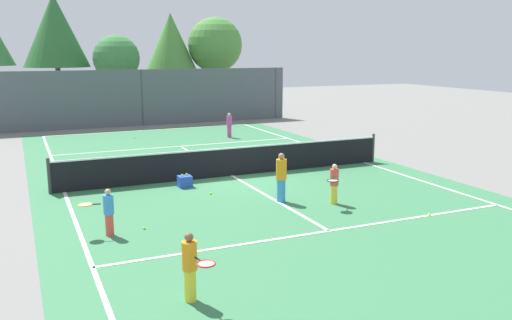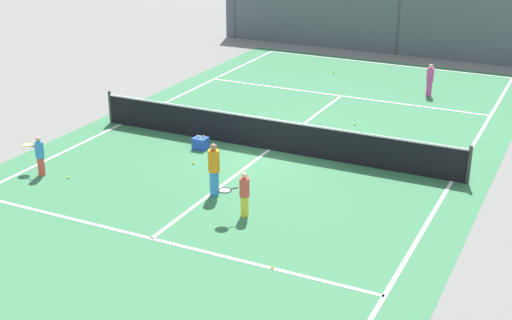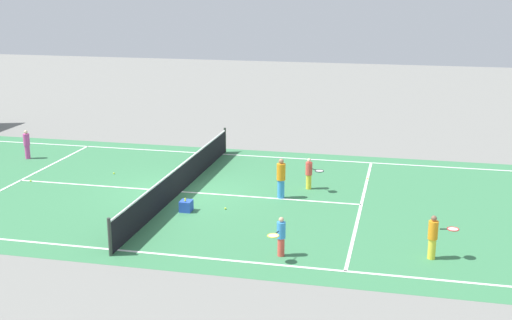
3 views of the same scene
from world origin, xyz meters
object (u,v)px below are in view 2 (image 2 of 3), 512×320
object	(u,v)px
ball_crate	(201,143)
tennis_ball_1	(68,178)
player_1	(243,194)
tennis_ball_5	(193,163)
player_3	(214,169)
tennis_ball_3	(335,98)
tennis_ball_0	(272,268)
player_4	(39,155)
tennis_ball_4	(334,72)
player_0	(430,80)
tennis_ball_2	(355,125)

from	to	relation	value
ball_crate	tennis_ball_1	distance (m)	4.19
player_1	tennis_ball_5	bearing A→B (deg)	140.12
player_3	tennis_ball_3	xyz separation A→B (m)	(-0.16, 9.56, -0.69)
player_3	tennis_ball_5	xyz separation A→B (m)	(-1.58, 1.56, -0.69)
ball_crate	tennis_ball_0	world-z (taller)	ball_crate
tennis_ball_1	tennis_ball_3	xyz separation A→B (m)	(3.98, 10.42, 0.00)
player_4	tennis_ball_5	bearing A→B (deg)	36.27
tennis_ball_0	tennis_ball_4	xyz separation A→B (m)	(-4.49, 15.88, 0.00)
player_4	ball_crate	world-z (taller)	player_4
player_0	tennis_ball_1	xyz separation A→B (m)	(-7.01, -12.35, -0.60)
player_0	tennis_ball_3	bearing A→B (deg)	-147.44
tennis_ball_1	tennis_ball_3	bearing A→B (deg)	69.10
player_0	tennis_ball_3	size ratio (longest dim) A/B	18.65
tennis_ball_1	tennis_ball_2	bearing A→B (deg)	54.16
player_4	player_1	bearing A→B (deg)	1.24
player_0	ball_crate	bearing A→B (deg)	-119.33
ball_crate	tennis_ball_5	size ratio (longest dim) A/B	6.45
tennis_ball_4	player_4	bearing A→B (deg)	-103.87
player_4	ball_crate	distance (m)	4.77
player_4	tennis_ball_2	xyz separation A→B (m)	(6.49, 7.88, -0.56)
player_0	player_4	bearing A→B (deg)	-122.32
player_0	ball_crate	world-z (taller)	player_0
tennis_ball_0	tennis_ball_5	xyz separation A→B (m)	(-4.54, 4.36, 0.00)
tennis_ball_2	tennis_ball_4	bearing A→B (deg)	116.19
player_3	tennis_ball_2	distance (m)	7.13
player_3	tennis_ball_4	world-z (taller)	player_3
ball_crate	tennis_ball_4	world-z (taller)	ball_crate
tennis_ball_1	tennis_ball_3	distance (m)	11.15
player_3	player_4	xyz separation A→B (m)	(-5.00, -0.94, -0.14)
tennis_ball_3	tennis_ball_5	world-z (taller)	same
player_3	ball_crate	size ratio (longest dim) A/B	3.33
ball_crate	tennis_ball_0	bearing A→B (deg)	-48.11
player_1	player_0	bearing A→B (deg)	82.52
tennis_ball_0	player_4	bearing A→B (deg)	166.93
tennis_ball_1	tennis_ball_4	world-z (taller)	same
tennis_ball_3	tennis_ball_4	distance (m)	3.78
ball_crate	tennis_ball_5	distance (m)	1.30
tennis_ball_0	player_1	bearing A→B (deg)	130.62
tennis_ball_0	tennis_ball_3	world-z (taller)	same
tennis_ball_2	tennis_ball_4	size ratio (longest dim) A/B	1.00
player_3	tennis_ball_2	size ratio (longest dim) A/B	21.52
tennis_ball_1	tennis_ball_2	distance (m)	9.61
tennis_ball_0	tennis_ball_1	size ratio (longest dim) A/B	1.00
player_4	player_3	bearing A→B (deg)	10.69
player_0	tennis_ball_0	distance (m)	14.30
tennis_ball_1	tennis_ball_2	world-z (taller)	same
tennis_ball_2	tennis_ball_0	bearing A→B (deg)	-81.42
tennis_ball_0	player_3	bearing A→B (deg)	136.66
tennis_ball_2	tennis_ball_3	distance (m)	3.10
player_0	tennis_ball_4	bearing A→B (deg)	160.17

